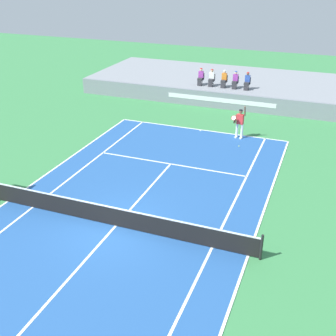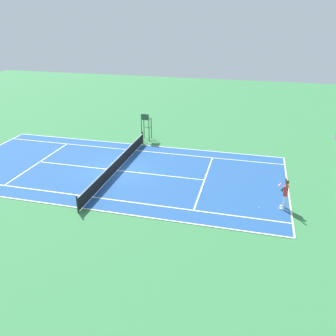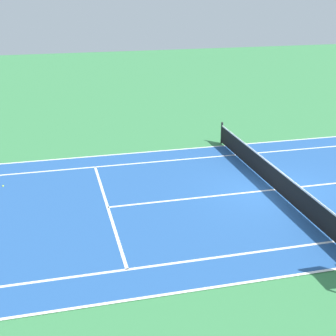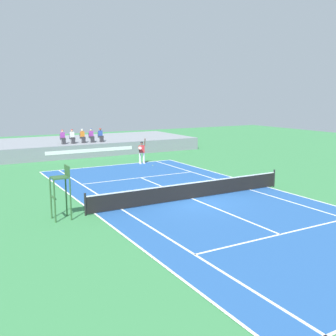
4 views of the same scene
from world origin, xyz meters
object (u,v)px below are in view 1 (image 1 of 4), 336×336
at_px(spectator_seated_3, 235,80).
at_px(tennis_ball, 239,146).
at_px(spectator_seated_1, 212,78).
at_px(tennis_player, 240,123).
at_px(spectator_seated_2, 224,79).
at_px(spectator_seated_0, 201,77).
at_px(spectator_seated_4, 247,81).

bearing_deg(spectator_seated_3, tennis_ball, -74.60).
relative_size(spectator_seated_1, tennis_ball, 18.60).
height_order(tennis_player, tennis_ball, tennis_player).
relative_size(spectator_seated_1, tennis_player, 0.61).
relative_size(spectator_seated_1, spectator_seated_3, 1.00).
distance_m(spectator_seated_2, tennis_player, 7.31).
relative_size(spectator_seated_0, spectator_seated_1, 1.00).
bearing_deg(spectator_seated_1, tennis_ball, -63.37).
height_order(spectator_seated_0, spectator_seated_1, same).
bearing_deg(tennis_ball, spectator_seated_2, 110.88).
height_order(spectator_seated_4, tennis_player, spectator_seated_4).
bearing_deg(spectator_seated_4, spectator_seated_1, 180.00).
height_order(spectator_seated_2, spectator_seated_3, same).
distance_m(spectator_seated_2, spectator_seated_4, 1.75).
distance_m(spectator_seated_1, spectator_seated_2, 0.96).
xyz_separation_m(spectator_seated_2, tennis_player, (2.76, -6.72, -0.82)).
xyz_separation_m(spectator_seated_0, spectator_seated_3, (2.68, 0.00, 0.00)).
relative_size(spectator_seated_0, spectator_seated_3, 1.00).
bearing_deg(spectator_seated_4, spectator_seated_3, 180.00).
distance_m(spectator_seated_1, spectator_seated_3, 1.82).
bearing_deg(spectator_seated_1, tennis_player, -60.99).
xyz_separation_m(spectator_seated_0, tennis_player, (4.59, -6.72, -0.82)).
bearing_deg(spectator_seated_2, spectator_seated_4, 0.00).
distance_m(spectator_seated_1, tennis_player, 7.73).
distance_m(spectator_seated_3, spectator_seated_4, 0.90).
height_order(spectator_seated_0, spectator_seated_2, same).
relative_size(spectator_seated_0, tennis_ball, 18.60).
xyz_separation_m(spectator_seated_0, spectator_seated_2, (1.82, 0.00, 0.00)).
bearing_deg(spectator_seated_2, spectator_seated_0, 180.00).
height_order(spectator_seated_1, spectator_seated_4, same).
relative_size(spectator_seated_1, spectator_seated_2, 1.00).
bearing_deg(spectator_seated_4, spectator_seated_0, 180.00).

